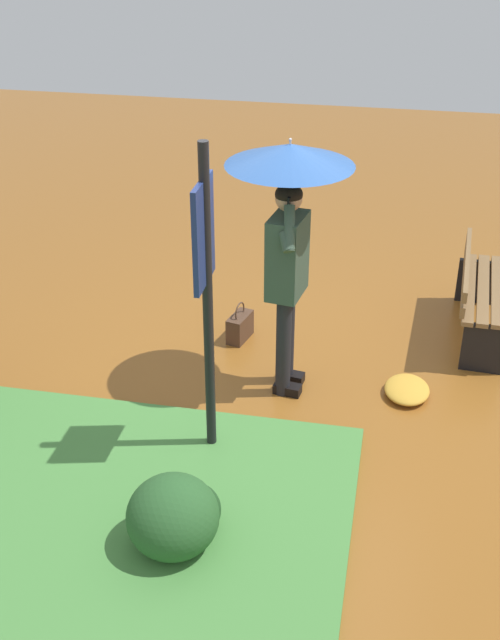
% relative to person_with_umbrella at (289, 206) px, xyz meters
% --- Properties ---
extents(ground_plane, '(18.00, 18.00, 0.00)m').
position_rel_person_with_umbrella_xyz_m(ground_plane, '(0.10, -0.06, -1.55)').
color(ground_plane, brown).
extents(person_with_umbrella, '(0.96, 0.96, 2.04)m').
position_rel_person_with_umbrella_xyz_m(person_with_umbrella, '(0.00, 0.00, 0.00)').
color(person_with_umbrella, black).
rests_on(person_with_umbrella, ground_plane).
extents(info_sign_post, '(0.44, 0.07, 2.30)m').
position_rel_person_with_umbrella_xyz_m(info_sign_post, '(-0.97, 0.40, -0.11)').
color(info_sign_post, black).
rests_on(info_sign_post, ground_plane).
extents(handbag, '(0.32, 0.21, 0.37)m').
position_rel_person_with_umbrella_xyz_m(handbag, '(0.61, 0.50, -1.42)').
color(handbag, '#4C3323').
rests_on(handbag, ground_plane).
extents(park_bench, '(1.40, 0.45, 0.75)m').
position_rel_person_with_umbrella_xyz_m(park_bench, '(1.12, -1.57, -1.15)').
color(park_bench, black).
rests_on(park_bench, ground_plane).
extents(shrub_cluster, '(0.63, 0.57, 0.52)m').
position_rel_person_with_umbrella_xyz_m(shrub_cluster, '(-1.96, 0.36, -1.31)').
color(shrub_cluster, '#285628').
rests_on(shrub_cluster, ground_plane).
extents(leaf_pile_by_bench, '(0.45, 0.36, 0.10)m').
position_rel_person_with_umbrella_xyz_m(leaf_pile_by_bench, '(-0.00, -1.00, -1.50)').
color(leaf_pile_by_bench, gold).
rests_on(leaf_pile_by_bench, ground_plane).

